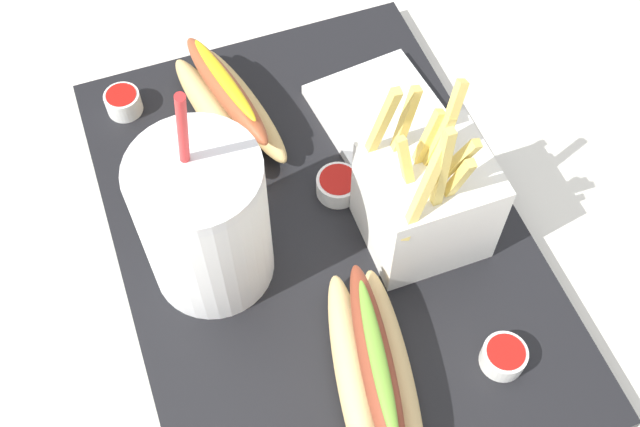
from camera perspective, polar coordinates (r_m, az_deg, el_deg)
name	(u,v)px	position (r m, az deg, el deg)	size (l,w,h in m)	color
ground_plane	(320,250)	(0.68, 0.00, -2.66)	(2.40, 2.40, 0.02)	silver
food_tray	(320,238)	(0.66, 0.00, -1.82)	(0.47, 0.33, 0.02)	black
soda_cup	(203,218)	(0.59, -8.56, -0.32)	(0.10, 0.10, 0.22)	white
fries_basket	(426,200)	(0.62, 7.78, 0.99)	(0.09, 0.09, 0.17)	white
hot_dog_1	(228,104)	(0.71, -6.75, 7.98)	(0.16, 0.08, 0.06)	tan
hot_dog_2	(375,376)	(0.58, 4.08, -11.82)	(0.19, 0.09, 0.06)	#DBB775
ketchup_cup_1	(123,102)	(0.75, -14.26, 7.97)	(0.03, 0.03, 0.02)	white
ketchup_cup_2	(338,185)	(0.67, 1.33, 2.13)	(0.04, 0.04, 0.02)	white
ketchup_cup_3	(504,356)	(0.61, 13.35, -10.15)	(0.03, 0.03, 0.02)	white
napkin_stack	(381,113)	(0.72, 4.49, 7.36)	(0.12, 0.11, 0.01)	white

